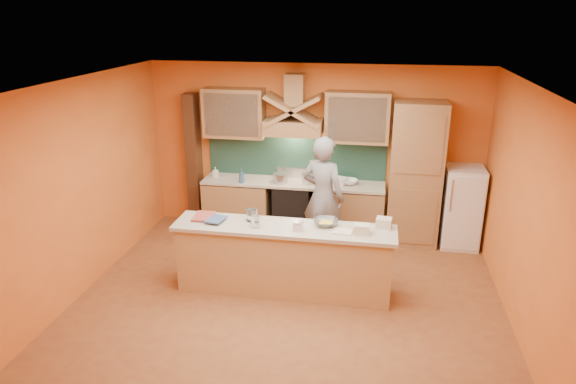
% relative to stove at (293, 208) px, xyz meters
% --- Properties ---
extents(floor, '(5.50, 5.00, 0.01)m').
position_rel_stove_xyz_m(floor, '(0.30, -2.20, -0.45)').
color(floor, brown).
rests_on(floor, ground).
extents(ceiling, '(5.50, 5.00, 0.01)m').
position_rel_stove_xyz_m(ceiling, '(0.30, -2.20, 2.35)').
color(ceiling, white).
rests_on(ceiling, wall_back).
extents(wall_back, '(5.50, 0.02, 2.80)m').
position_rel_stove_xyz_m(wall_back, '(0.30, 0.30, 0.95)').
color(wall_back, orange).
rests_on(wall_back, floor).
extents(wall_front, '(5.50, 0.02, 2.80)m').
position_rel_stove_xyz_m(wall_front, '(0.30, -4.70, 0.95)').
color(wall_front, orange).
rests_on(wall_front, floor).
extents(wall_left, '(0.02, 5.00, 2.80)m').
position_rel_stove_xyz_m(wall_left, '(-2.45, -2.20, 0.95)').
color(wall_left, orange).
rests_on(wall_left, floor).
extents(wall_right, '(0.02, 5.00, 2.80)m').
position_rel_stove_xyz_m(wall_right, '(3.05, -2.20, 0.95)').
color(wall_right, orange).
rests_on(wall_right, floor).
extents(base_cabinet_left, '(1.10, 0.60, 0.86)m').
position_rel_stove_xyz_m(base_cabinet_left, '(-0.95, 0.00, -0.02)').
color(base_cabinet_left, '#9F7448').
rests_on(base_cabinet_left, floor).
extents(base_cabinet_right, '(1.10, 0.60, 0.86)m').
position_rel_stove_xyz_m(base_cabinet_right, '(0.95, 0.00, -0.02)').
color(base_cabinet_right, '#9F7448').
rests_on(base_cabinet_right, floor).
extents(counter_top, '(3.00, 0.62, 0.04)m').
position_rel_stove_xyz_m(counter_top, '(-0.00, 0.00, 0.45)').
color(counter_top, '#B6AD9A').
rests_on(counter_top, base_cabinet_left).
extents(stove, '(0.60, 0.58, 0.90)m').
position_rel_stove_xyz_m(stove, '(0.00, 0.00, 0.00)').
color(stove, black).
rests_on(stove, floor).
extents(backsplash, '(3.00, 0.03, 0.70)m').
position_rel_stove_xyz_m(backsplash, '(-0.00, 0.28, 0.80)').
color(backsplash, '#19382F').
rests_on(backsplash, wall_back).
extents(range_hood, '(0.92, 0.50, 0.24)m').
position_rel_stove_xyz_m(range_hood, '(0.00, 0.05, 1.37)').
color(range_hood, '#9F7448').
rests_on(range_hood, wall_back).
extents(hood_chimney, '(0.30, 0.30, 0.50)m').
position_rel_stove_xyz_m(hood_chimney, '(0.00, 0.15, 1.95)').
color(hood_chimney, '#9F7448').
rests_on(hood_chimney, wall_back).
extents(upper_cabinet_left, '(1.00, 0.35, 0.80)m').
position_rel_stove_xyz_m(upper_cabinet_left, '(-1.00, 0.12, 1.55)').
color(upper_cabinet_left, '#9F7448').
rests_on(upper_cabinet_left, wall_back).
extents(upper_cabinet_right, '(1.00, 0.35, 0.80)m').
position_rel_stove_xyz_m(upper_cabinet_right, '(1.00, 0.12, 1.55)').
color(upper_cabinet_right, '#9F7448').
rests_on(upper_cabinet_right, wall_back).
extents(pantry_column, '(0.80, 0.60, 2.30)m').
position_rel_stove_xyz_m(pantry_column, '(1.95, 0.00, 0.70)').
color(pantry_column, '#9F7448').
rests_on(pantry_column, floor).
extents(fridge, '(0.58, 0.60, 1.30)m').
position_rel_stove_xyz_m(fridge, '(2.70, 0.00, 0.20)').
color(fridge, white).
rests_on(fridge, floor).
extents(trim_column_left, '(0.20, 0.30, 2.30)m').
position_rel_stove_xyz_m(trim_column_left, '(-1.75, 0.15, 0.70)').
color(trim_column_left, '#472816').
rests_on(trim_column_left, floor).
extents(island_body, '(2.80, 0.55, 0.88)m').
position_rel_stove_xyz_m(island_body, '(0.20, -1.90, -0.01)').
color(island_body, tan).
rests_on(island_body, floor).
extents(island_top, '(2.90, 0.62, 0.05)m').
position_rel_stove_xyz_m(island_top, '(0.20, -1.90, 0.47)').
color(island_top, '#B6AD9A').
rests_on(island_top, island_body).
extents(person, '(0.81, 0.68, 1.87)m').
position_rel_stove_xyz_m(person, '(0.58, -0.71, 0.49)').
color(person, gray).
rests_on(person, floor).
extents(pot_large, '(0.31, 0.31, 0.16)m').
position_rel_stove_xyz_m(pot_large, '(-0.19, -0.07, 0.53)').
color(pot_large, '#ACACB3').
rests_on(pot_large, stove).
extents(pot_small, '(0.25, 0.25, 0.16)m').
position_rel_stove_xyz_m(pot_small, '(0.25, -0.02, 0.53)').
color(pot_small, '#B7B6BD').
rests_on(pot_small, stove).
extents(soap_bottle_a, '(0.09, 0.09, 0.17)m').
position_rel_stove_xyz_m(soap_bottle_a, '(-1.33, 0.03, 0.55)').
color(soap_bottle_a, silver).
rests_on(soap_bottle_a, counter_top).
extents(soap_bottle_b, '(0.10, 0.11, 0.24)m').
position_rel_stove_xyz_m(soap_bottle_b, '(-0.82, -0.20, 0.59)').
color(soap_bottle_b, '#2F5382').
rests_on(soap_bottle_b, counter_top).
extents(bowl_back, '(0.34, 0.34, 0.08)m').
position_rel_stove_xyz_m(bowl_back, '(0.93, 0.03, 0.51)').
color(bowl_back, white).
rests_on(bowl_back, counter_top).
extents(dish_rack, '(0.35, 0.31, 0.10)m').
position_rel_stove_xyz_m(dish_rack, '(0.73, 0.02, 0.52)').
color(dish_rack, silver).
rests_on(dish_rack, counter_top).
extents(book_lower, '(0.29, 0.37, 0.03)m').
position_rel_stove_xyz_m(book_lower, '(-1.05, -1.81, 0.51)').
color(book_lower, '#A4433A').
rests_on(book_lower, island_top).
extents(book_upper, '(0.26, 0.32, 0.02)m').
position_rel_stove_xyz_m(book_upper, '(-0.81, -1.89, 0.53)').
color(book_upper, '#3C5684').
rests_on(book_upper, island_top).
extents(jar_large, '(0.18, 0.18, 0.16)m').
position_rel_stove_xyz_m(jar_large, '(-0.25, -1.79, 0.58)').
color(jar_large, white).
rests_on(jar_large, island_top).
extents(jar_small, '(0.15, 0.15, 0.16)m').
position_rel_stove_xyz_m(jar_small, '(-0.16, -2.00, 0.57)').
color(jar_small, white).
rests_on(jar_small, island_top).
extents(kitchen_scale, '(0.14, 0.14, 0.10)m').
position_rel_stove_xyz_m(kitchen_scale, '(0.40, -1.98, 0.55)').
color(kitchen_scale, silver).
rests_on(kitchen_scale, island_top).
extents(mixing_bowl, '(0.35, 0.35, 0.08)m').
position_rel_stove_xyz_m(mixing_bowl, '(0.73, -1.77, 0.53)').
color(mixing_bowl, silver).
rests_on(mixing_bowl, island_top).
extents(cloth, '(0.27, 0.21, 0.02)m').
position_rel_stove_xyz_m(cloth, '(0.96, -1.95, 0.50)').
color(cloth, beige).
rests_on(cloth, island_top).
extents(grocery_bag_a, '(0.21, 0.18, 0.13)m').
position_rel_stove_xyz_m(grocery_bag_a, '(1.47, -1.71, 0.56)').
color(grocery_bag_a, beige).
rests_on(grocery_bag_a, island_top).
extents(grocery_bag_b, '(0.20, 0.16, 0.12)m').
position_rel_stove_xyz_m(grocery_bag_b, '(1.20, -1.95, 0.56)').
color(grocery_bag_b, beige).
rests_on(grocery_bag_b, island_top).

